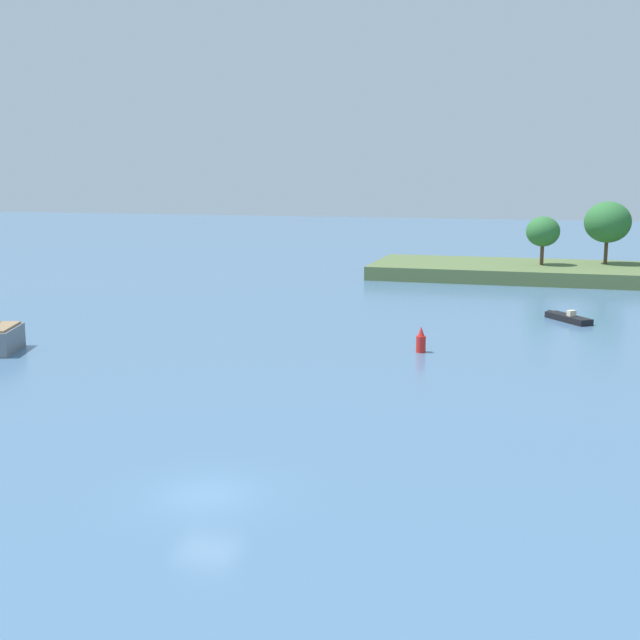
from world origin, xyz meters
TOP-DOWN VIEW (x-y plane):
  - ground_plane at (0.00, 0.00)m, footprint 400.00×400.00m
  - treeline_island at (21.88, 74.73)m, footprint 59.38×15.92m
  - small_motorboat at (14.60, 44.79)m, footprint 4.07×4.78m
  - channel_buoy_red at (4.16, 28.88)m, footprint 0.70×0.70m

SIDE VIEW (x-z plane):
  - ground_plane at x=0.00m, z-range 0.00..0.00m
  - small_motorboat at x=14.60m, z-range -0.23..0.81m
  - channel_buoy_red at x=4.16m, z-range -0.14..1.76m
  - treeline_island at x=21.88m, z-range -2.55..7.06m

